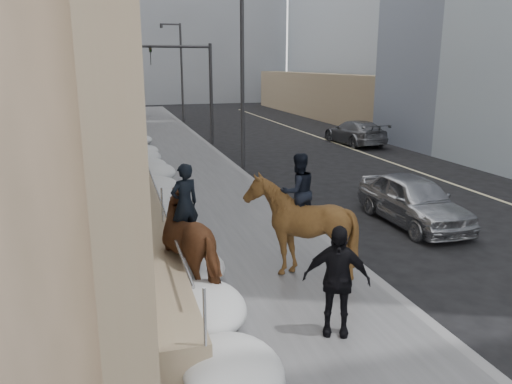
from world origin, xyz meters
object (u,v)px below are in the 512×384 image
mounted_horse_left (196,240)px  car_silver (413,200)px  pedestrian (336,280)px  mounted_horse_right (299,224)px  car_grey (355,132)px

mounted_horse_left → car_silver: 7.83m
pedestrian → car_silver: pedestrian is taller
mounted_horse_left → mounted_horse_right: mounted_horse_right is taller
car_silver → mounted_horse_left: bearing=-157.0°
pedestrian → car_grey: (10.71, 20.36, -0.39)m
mounted_horse_right → pedestrian: size_ratio=1.40×
mounted_horse_right → pedestrian: bearing=74.9°
mounted_horse_left → car_silver: bearing=-178.2°
mounted_horse_left → pedestrian: size_ratio=1.37×
mounted_horse_left → mounted_horse_right: bearing=161.0°
mounted_horse_right → car_grey: 20.68m
mounted_horse_right → car_silver: size_ratio=0.62×
mounted_horse_left → mounted_horse_right: (2.33, 0.08, 0.12)m
mounted_horse_left → pedestrian: (2.07, -2.44, -0.11)m
car_silver → car_grey: 15.90m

